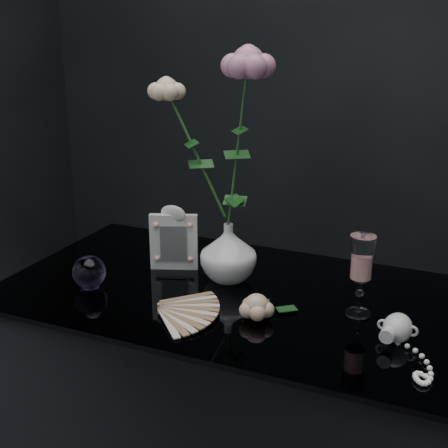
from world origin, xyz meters
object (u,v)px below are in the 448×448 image
at_px(picture_frame, 174,237).
at_px(pearl_jar, 398,327).
at_px(paperweight, 89,272).
at_px(loose_rose, 257,306).
at_px(wine_glass, 361,276).
at_px(vase, 228,252).

bearing_deg(picture_frame, pearl_jar, -35.53).
height_order(paperweight, loose_rose, paperweight).
xyz_separation_m(wine_glass, loose_rose, (-0.18, -0.10, -0.06)).
distance_m(wine_glass, picture_frame, 0.46).
relative_size(paperweight, pearl_jar, 0.38).
distance_m(wine_glass, paperweight, 0.59).
relative_size(wine_glass, pearl_jar, 0.87).
relative_size(vase, wine_glass, 0.79).
distance_m(vase, loose_rose, 0.21).
height_order(picture_frame, paperweight, picture_frame).
bearing_deg(wine_glass, vase, 170.10).
bearing_deg(wine_glass, loose_rose, -151.16).
height_order(vase, paperweight, vase).
height_order(vase, wine_glass, wine_glass).
xyz_separation_m(vase, picture_frame, (-0.15, 0.01, 0.01)).
relative_size(vase, loose_rose, 0.87).
xyz_separation_m(loose_rose, pearl_jar, (0.27, 0.02, 0.00)).
relative_size(loose_rose, pearl_jar, 0.79).
bearing_deg(paperweight, picture_frame, 55.20).
relative_size(paperweight, loose_rose, 0.48).
distance_m(vase, picture_frame, 0.15).
relative_size(picture_frame, pearl_jar, 0.81).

